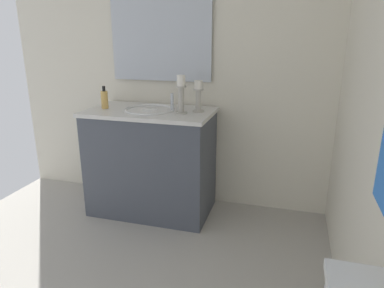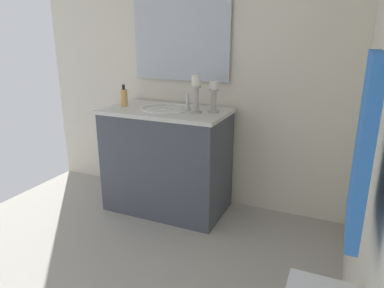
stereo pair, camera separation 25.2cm
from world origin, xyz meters
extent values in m
cube|color=#B2ADA3|center=(0.00, 0.00, -0.01)|extent=(2.78, 2.84, 0.02)
cube|color=silver|center=(-1.39, 0.00, 1.23)|extent=(0.04, 2.84, 2.45)
cube|color=#474C56|center=(-1.06, -0.02, 0.42)|extent=(0.55, 0.98, 0.84)
cube|color=silver|center=(-1.06, -0.02, 0.85)|extent=(0.58, 1.01, 0.03)
sphere|color=black|center=(-1.16, -0.52, 0.46)|extent=(0.02, 0.02, 0.02)
sphere|color=black|center=(-0.97, -0.52, 0.46)|extent=(0.02, 0.02, 0.02)
ellipsoid|color=white|center=(-1.06, -0.02, 0.82)|extent=(0.38, 0.30, 0.11)
torus|color=white|center=(-1.06, -0.02, 0.87)|extent=(0.40, 0.40, 0.02)
cylinder|color=silver|center=(-1.06, 0.17, 0.94)|extent=(0.02, 0.02, 0.14)
cube|color=silver|center=(-1.34, -0.02, 1.42)|extent=(0.02, 0.86, 0.71)
cylinder|color=#B7B2A5|center=(-1.11, 0.37, 0.87)|extent=(0.09, 0.09, 0.01)
cylinder|color=#B7B2A5|center=(-1.11, 0.37, 0.95)|extent=(0.04, 0.04, 0.17)
cylinder|color=#B7B2A5|center=(-1.11, 0.37, 1.04)|extent=(0.08, 0.08, 0.01)
cylinder|color=white|center=(-1.11, 0.37, 1.08)|extent=(0.06, 0.06, 0.06)
cylinder|color=#B7B2A5|center=(-1.03, 0.25, 0.87)|extent=(0.09, 0.09, 0.01)
cylinder|color=#B7B2A5|center=(-1.03, 0.25, 0.97)|extent=(0.04, 0.04, 0.19)
cylinder|color=#B7B2A5|center=(-1.03, 0.25, 1.07)|extent=(0.08, 0.08, 0.01)
cylinder|color=white|center=(-1.03, 0.25, 1.11)|extent=(0.06, 0.06, 0.08)
cylinder|color=#E5B259|center=(-1.03, -0.40, 0.94)|extent=(0.06, 0.06, 0.14)
cylinder|color=black|center=(-1.03, -0.40, 1.03)|extent=(0.02, 0.02, 0.04)
cube|color=blue|center=(0.45, 1.34, 1.18)|extent=(0.28, 0.03, 0.45)
camera|label=1|loc=(1.46, 1.05, 1.44)|focal=32.75mm
camera|label=2|loc=(1.38, 1.29, 1.44)|focal=32.75mm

